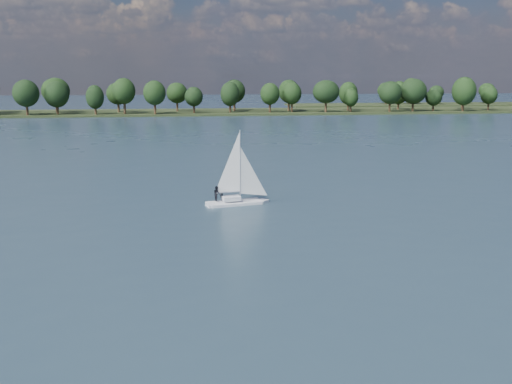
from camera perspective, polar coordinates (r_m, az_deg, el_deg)
ground at (r=126.23m, az=-4.66°, el=4.71°), size 700.00×700.00×0.00m
far_shore at (r=237.72m, az=-6.27°, el=7.86°), size 660.00×40.00×1.50m
far_shore_back at (r=330.88m, az=22.64°, el=8.06°), size 220.00×30.00×1.40m
sailboat at (r=66.73m, az=-2.18°, el=0.88°), size 7.27×3.43×9.23m
treeline at (r=232.96m, az=-6.09°, el=9.78°), size 563.28×73.58×18.21m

